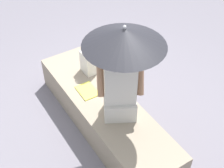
{
  "coord_description": "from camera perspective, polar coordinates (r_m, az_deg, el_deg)",
  "views": [
    {
      "loc": [
        -2.2,
        1.3,
        2.93
      ],
      "look_at": [
        -0.12,
        -0.02,
        0.75
      ],
      "focal_mm": 50.41,
      "sensor_mm": 36.0,
      "label": 1
    }
  ],
  "objects": [
    {
      "name": "magazine",
      "position": [
        3.72,
        -4.5,
        -1.22
      ],
      "size": [
        0.28,
        0.21,
        0.01
      ],
      "primitive_type": "cube",
      "rotation": [
        0.0,
        0.0,
        -0.02
      ],
      "color": "#EAE04C",
      "rests_on": "stone_bench"
    },
    {
      "name": "handbag_black",
      "position": [
        3.91,
        -4.35,
        3.95
      ],
      "size": [
        0.21,
        0.16,
        0.31
      ],
      "color": "silver",
      "rests_on": "stone_bench"
    },
    {
      "name": "parasol",
      "position": [
        2.76,
        2.27,
        8.49
      ],
      "size": [
        0.77,
        0.77,
        1.14
      ],
      "color": "#B7B7BC",
      "rests_on": "stone_bench"
    },
    {
      "name": "person_seated",
      "position": [
        3.19,
        1.51,
        -0.59
      ],
      "size": [
        0.41,
        0.51,
        0.9
      ],
      "color": "beige",
      "rests_on": "stone_bench"
    },
    {
      "name": "ground_plane",
      "position": [
        3.88,
        -1.25,
        -7.42
      ],
      "size": [
        14.0,
        14.0,
        0.0
      ],
      "primitive_type": "plane",
      "color": "slate"
    },
    {
      "name": "stone_bench",
      "position": [
        3.73,
        -1.3,
        -5.4
      ],
      "size": [
        2.24,
        0.62,
        0.4
      ],
      "primitive_type": "cube",
      "color": "gray",
      "rests_on": "ground"
    }
  ]
}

